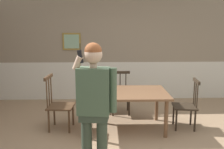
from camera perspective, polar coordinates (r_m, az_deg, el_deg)
ground_plane at (r=4.29m, az=3.41°, el=-16.18°), size 7.46×7.46×0.00m
room_back_partition at (r=6.75m, az=1.21°, el=4.97°), size 6.78×0.17×2.61m
dining_table at (r=4.81m, az=2.52°, el=-4.81°), size 1.68×1.07×0.73m
chair_near_window at (r=5.09m, az=16.45°, el=-6.62°), size 0.48×0.48×0.96m
chair_by_doorway at (r=5.74m, az=1.92°, el=-4.22°), size 0.45×0.45×0.93m
chair_at_table_head at (r=4.93m, az=-11.92°, el=-6.60°), size 0.51×0.51×1.04m
person_figure at (r=3.24m, az=-4.00°, el=-5.85°), size 0.57×0.27×1.75m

